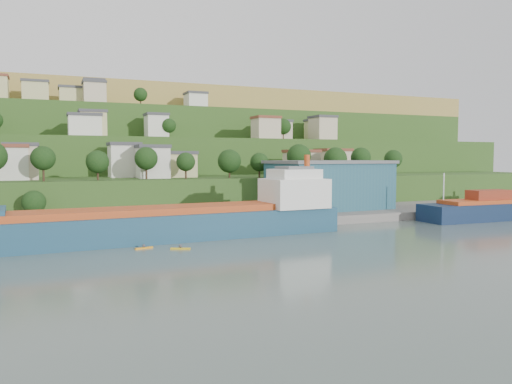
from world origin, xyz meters
TOP-DOWN VIEW (x-y plane):
  - ground at (0.00, 0.00)m, footprint 500.00×500.00m
  - quay at (20.00, 28.00)m, footprint 220.00×26.00m
  - hillside at (-0.01, 168.68)m, footprint 360.00×211.24m
  - cargo_ship_near at (-9.58, 10.05)m, footprint 71.24×14.51m
  - warehouse at (36.72, 31.00)m, footprint 32.15×20.94m
  - kayak_orange at (-17.67, 1.87)m, footprint 3.20×1.22m
  - kayak_yellow at (-12.04, -1.13)m, footprint 3.32×1.97m

SIDE VIEW (x-z plane):
  - ground at x=0.00m, z-range 0.00..0.00m
  - quay at x=20.00m, z-range -2.00..2.00m
  - hillside at x=-0.01m, z-range -47.92..48.08m
  - kayak_orange at x=-17.67m, z-range -0.16..0.63m
  - kayak_yellow at x=-12.04m, z-range -0.17..0.67m
  - cargo_ship_near at x=-9.58m, z-range -6.19..12.00m
  - warehouse at x=36.72m, z-range 2.03..14.83m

